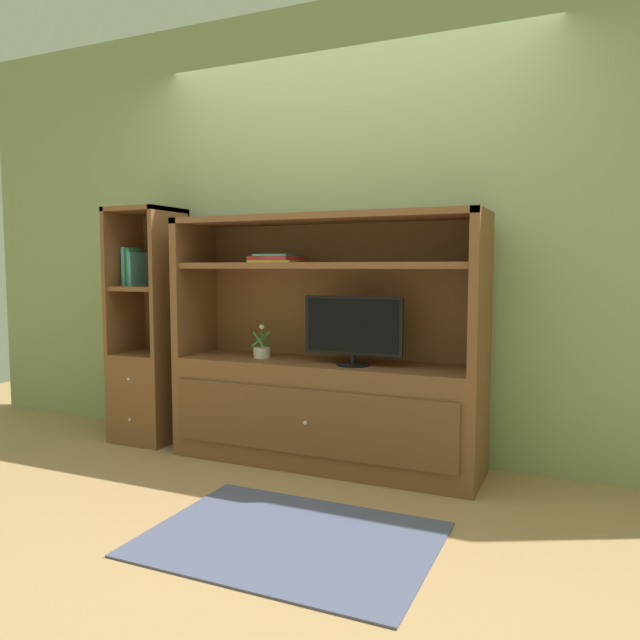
% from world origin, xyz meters
% --- Properties ---
extents(ground_plane, '(8.00, 8.00, 0.00)m').
position_xyz_m(ground_plane, '(0.00, 0.00, 0.00)').
color(ground_plane, tan).
extents(painted_rear_wall, '(6.00, 0.10, 2.80)m').
position_xyz_m(painted_rear_wall, '(0.00, 0.75, 1.40)').
color(painted_rear_wall, '#8C9E6B').
rests_on(painted_rear_wall, ground_plane).
extents(area_rug, '(1.22, 0.89, 0.01)m').
position_xyz_m(area_rug, '(0.29, -0.60, 0.01)').
color(area_rug, '#4C5170').
rests_on(area_rug, ground_plane).
extents(media_console, '(1.85, 0.49, 1.47)m').
position_xyz_m(media_console, '(0.00, 0.41, 0.47)').
color(media_console, brown).
rests_on(media_console, ground_plane).
extents(tv_monitor, '(0.58, 0.19, 0.39)m').
position_xyz_m(tv_monitor, '(0.21, 0.34, 0.82)').
color(tv_monitor, black).
rests_on(tv_monitor, media_console).
extents(potted_plant, '(0.11, 0.11, 0.22)m').
position_xyz_m(potted_plant, '(-0.41, 0.39, 0.66)').
color(potted_plant, beige).
rests_on(potted_plant, media_console).
extents(magazine_stack, '(0.30, 0.36, 0.05)m').
position_xyz_m(magazine_stack, '(-0.30, 0.40, 1.22)').
color(magazine_stack, gold).
rests_on(magazine_stack, media_console).
extents(bookshelf_tall, '(0.42, 0.41, 1.56)m').
position_xyz_m(bookshelf_tall, '(-1.29, 0.41, 0.53)').
color(bookshelf_tall, brown).
rests_on(bookshelf_tall, ground_plane).
extents(upright_book_row, '(0.09, 0.18, 0.26)m').
position_xyz_m(upright_book_row, '(-1.39, 0.40, 1.17)').
color(upright_book_row, teal).
rests_on(upright_book_row, bookshelf_tall).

